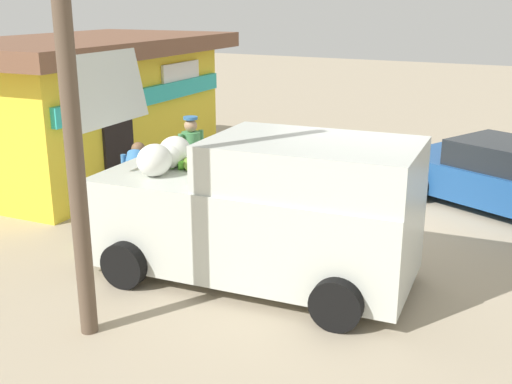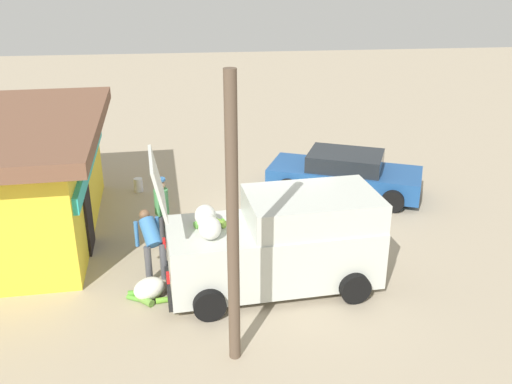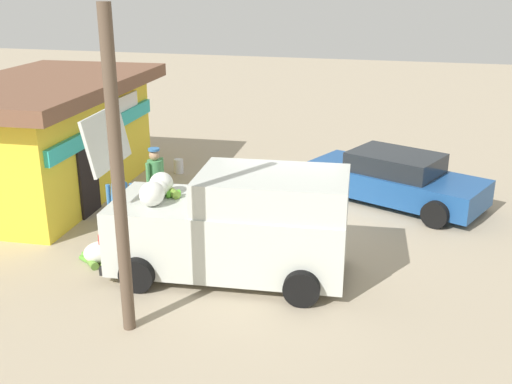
{
  "view_description": "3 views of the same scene",
  "coord_description": "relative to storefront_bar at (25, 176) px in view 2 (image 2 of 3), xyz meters",
  "views": [
    {
      "loc": [
        -10.15,
        -3.31,
        3.76
      ],
      "look_at": [
        -1.45,
        1.28,
        0.73
      ],
      "focal_mm": 44.02,
      "sensor_mm": 36.0,
      "label": 1
    },
    {
      "loc": [
        -13.17,
        2.08,
        6.47
      ],
      "look_at": [
        -0.68,
        0.62,
        1.22
      ],
      "focal_mm": 39.05,
      "sensor_mm": 36.0,
      "label": 2
    },
    {
      "loc": [
        -12.93,
        -2.63,
        5.35
      ],
      "look_at": [
        -1.57,
        0.36,
        1.19
      ],
      "focal_mm": 42.48,
      "sensor_mm": 36.0,
      "label": 3
    }
  ],
  "objects": [
    {
      "name": "ground_plane",
      "position": [
        -0.17,
        -6.24,
        -1.57
      ],
      "size": [
        60.0,
        60.0,
        0.0
      ],
      "primitive_type": "plane",
      "color": "tan"
    },
    {
      "name": "storefront_bar",
      "position": [
        0.0,
        0.0,
        0.0
      ],
      "size": [
        7.09,
        4.31,
        2.99
      ],
      "color": "yellow",
      "rests_on": "ground_plane"
    },
    {
      "name": "delivery_van",
      "position": [
        -3.1,
        -5.85,
        -0.55
      ],
      "size": [
        2.52,
        4.73,
        3.05
      ],
      "color": "silver",
      "rests_on": "ground_plane"
    },
    {
      "name": "parked_sedan",
      "position": [
        1.67,
        -8.56,
        -0.96
      ],
      "size": [
        3.37,
        4.73,
        1.28
      ],
      "color": "#1E4C8C",
      "rests_on": "ground_plane"
    },
    {
      "name": "vendor_standing",
      "position": [
        -1.05,
        -3.33,
        -0.55
      ],
      "size": [
        0.55,
        0.42,
        1.76
      ],
      "color": "#4C4C51",
      "rests_on": "ground_plane"
    },
    {
      "name": "customer_bending",
      "position": [
        -2.48,
        -3.15,
        -0.66
      ],
      "size": [
        0.78,
        0.67,
        1.48
      ],
      "color": "#4C4C51",
      "rests_on": "ground_plane"
    },
    {
      "name": "unloaded_banana_pile",
      "position": [
        -3.35,
        -3.1,
        -1.37
      ],
      "size": [
        0.82,
        0.91,
        0.44
      ],
      "color": "silver",
      "rests_on": "ground_plane"
    },
    {
      "name": "paint_bucket",
      "position": [
        2.54,
        -2.44,
        -1.36
      ],
      "size": [
        0.27,
        0.27,
        0.41
      ],
      "primitive_type": "cylinder",
      "color": "silver",
      "rests_on": "ground_plane"
    },
    {
      "name": "utility_pole",
      "position": [
        -5.39,
        -4.72,
        0.96
      ],
      "size": [
        0.2,
        0.2,
        5.06
      ],
      "primitive_type": "cylinder",
      "color": "brown",
      "rests_on": "ground_plane"
    }
  ]
}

